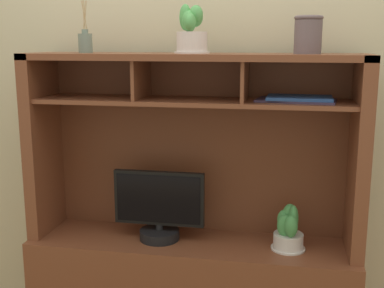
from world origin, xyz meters
The scene contains 8 objects.
back_wall centered at (0.00, 0.25, 1.40)m, with size 6.00×0.02×2.80m, color beige.
media_console centered at (0.00, 0.01, 0.44)m, with size 1.57×0.46×1.48m.
tv_monitor centered at (-0.16, -0.03, 0.73)m, with size 0.44×0.19×0.34m.
potted_orchid centered at (0.46, -0.03, 0.67)m, with size 0.16×0.16×0.21m.
magazine_stack_left centered at (0.48, 0.00, 1.28)m, with size 0.37×0.24×0.02m.
diffuser_bottle centered at (-0.51, 0.00, 1.53)m, with size 0.07×0.07×0.24m.
potted_succulent centered at (0.00, -0.01, 1.57)m, with size 0.16×0.16×0.22m.
ceramic_vase centered at (0.51, 0.01, 1.56)m, with size 0.13×0.13×0.16m.
Camera 1 is at (0.42, -2.25, 1.53)m, focal length 46.50 mm.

